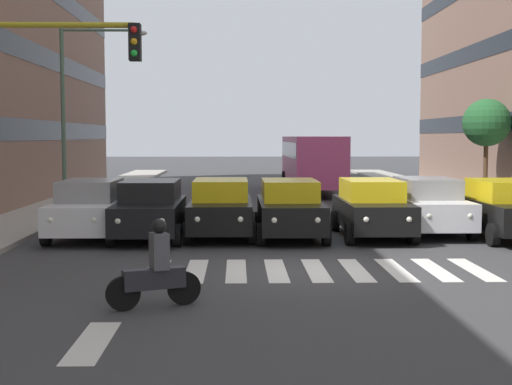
{
  "coord_description": "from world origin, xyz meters",
  "views": [
    {
      "loc": [
        1.77,
        15.73,
        3.01
      ],
      "look_at": [
        1.16,
        -7.15,
        1.19
      ],
      "focal_mm": 49.76,
      "sensor_mm": 36.0,
      "label": 1
    }
  ],
  "objects": [
    {
      "name": "car_5",
      "position": [
        4.32,
        -4.97,
        0.89
      ],
      "size": [
        2.02,
        4.44,
        1.72
      ],
      "color": "black",
      "rests_on": "ground_plane"
    },
    {
      "name": "ground_plane",
      "position": [
        0.0,
        0.0,
        0.0
      ],
      "size": [
        180.0,
        180.0,
        0.0
      ],
      "primitive_type": "plane",
      "color": "#38383A"
    },
    {
      "name": "traffic_light_gantry",
      "position": [
        6.37,
        0.79,
        3.65
      ],
      "size": [
        3.72,
        0.36,
        5.5
      ],
      "color": "#AD991E",
      "rests_on": "ground_plane"
    },
    {
      "name": "crosswalk_markings",
      "position": [
        -0.0,
        0.0,
        0.0
      ],
      "size": [
        7.65,
        2.8,
        0.01
      ],
      "color": "silver",
      "rests_on": "ground_plane"
    },
    {
      "name": "car_4",
      "position": [
        2.26,
        -5.32,
        0.89
      ],
      "size": [
        2.02,
        4.44,
        1.72
      ],
      "color": "black",
      "rests_on": "ground_plane"
    },
    {
      "name": "bus_behind_traffic",
      "position": [
        -2.24,
        -22.28,
        1.86
      ],
      "size": [
        2.78,
        10.5,
        3.0
      ],
      "color": "#DB5193",
      "rests_on": "ground_plane"
    },
    {
      "name": "motorcycle_with_rider",
      "position": [
        3.2,
        3.41,
        0.65
      ],
      "size": [
        1.61,
        0.74,
        1.57
      ],
      "color": "black",
      "rests_on": "ground_plane"
    },
    {
      "name": "lane_arrow_1",
      "position": [
        3.9,
        5.5,
        0.0
      ],
      "size": [
        0.5,
        2.2,
        0.01
      ],
      "primitive_type": "cube",
      "color": "silver",
      "rests_on": "ground_plane"
    },
    {
      "name": "car_1",
      "position": [
        -4.12,
        -5.89,
        0.89
      ],
      "size": [
        2.02,
        4.44,
        1.72
      ],
      "color": "silver",
      "rests_on": "ground_plane"
    },
    {
      "name": "car_6",
      "position": [
        6.12,
        -5.2,
        0.89
      ],
      "size": [
        2.02,
        4.44,
        1.72
      ],
      "color": "silver",
      "rests_on": "ground_plane"
    },
    {
      "name": "street_lamp_right",
      "position": [
        7.83,
        -11.59,
        4.49
      ],
      "size": [
        3.31,
        0.28,
        7.01
      ],
      "color": "#4C6B56",
      "rests_on": "sidewalk_right"
    },
    {
      "name": "car_3",
      "position": [
        0.22,
        -5.05,
        0.89
      ],
      "size": [
        2.02,
        4.44,
        1.72
      ],
      "color": "black",
      "rests_on": "ground_plane"
    },
    {
      "name": "street_tree_2",
      "position": [
        -9.34,
        -15.68,
        3.59
      ],
      "size": [
        2.13,
        2.13,
        4.53
      ],
      "color": "#513823",
      "rests_on": "sidewalk_left"
    },
    {
      "name": "car_0",
      "position": [
        -6.12,
        -4.8,
        0.89
      ],
      "size": [
        2.02,
        4.44,
        1.72
      ],
      "color": "black",
      "rests_on": "ground_plane"
    },
    {
      "name": "car_2",
      "position": [
        -2.24,
        -5.17,
        0.89
      ],
      "size": [
        2.02,
        4.44,
        1.72
      ],
      "color": "black",
      "rests_on": "ground_plane"
    }
  ]
}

